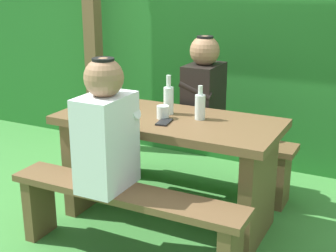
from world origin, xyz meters
TOP-DOWN VIEW (x-y plane):
  - ground_plane at (0.00, 0.00)m, footprint 12.00×12.00m
  - hedge_backdrop at (0.00, 1.60)m, footprint 6.40×0.86m
  - pergola_post_left at (-1.23, 0.97)m, footprint 0.12×0.12m
  - picnic_table at (0.00, 0.00)m, footprint 1.40×0.64m
  - bench_near at (0.00, -0.53)m, footprint 1.40×0.24m
  - bench_far at (0.00, 0.53)m, footprint 1.40×0.24m
  - person_white_shirt at (-0.10, -0.53)m, footprint 0.25×0.35m
  - person_black_coat at (0.02, 0.53)m, footprint 0.25×0.35m
  - drinking_glass at (-0.02, -0.03)m, footprint 0.08×0.08m
  - bottle_left at (0.19, 0.06)m, footprint 0.06×0.06m
  - bottle_right at (-0.03, 0.08)m, footprint 0.06×0.06m
  - cell_phone at (0.03, -0.11)m, footprint 0.09×0.15m

SIDE VIEW (x-z plane):
  - ground_plane at x=0.00m, z-range 0.00..0.00m
  - bench_near at x=0.00m, z-range 0.09..0.53m
  - bench_far at x=0.00m, z-range 0.09..0.53m
  - picnic_table at x=0.00m, z-range 0.13..0.83m
  - cell_phone at x=0.03m, z-range 0.70..0.71m
  - drinking_glass at x=-0.02m, z-range 0.70..0.78m
  - person_white_shirt at x=-0.10m, z-range 0.40..1.12m
  - person_black_coat at x=0.02m, z-range 0.40..1.12m
  - bottle_left at x=0.19m, z-range 0.68..0.89m
  - bottle_right at x=-0.03m, z-range 0.67..0.93m
  - pergola_post_left at x=-1.23m, z-range 0.00..2.02m
  - hedge_backdrop at x=0.00m, z-range 0.00..2.26m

